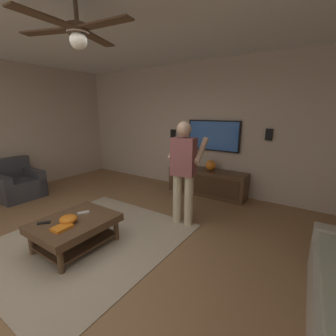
% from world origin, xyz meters
% --- Properties ---
extents(ground_plane, '(8.16, 8.16, 0.00)m').
position_xyz_m(ground_plane, '(0.00, 0.00, 0.00)').
color(ground_plane, olive).
extents(wall_back_tv, '(0.10, 7.00, 2.83)m').
position_xyz_m(wall_back_tv, '(3.22, 0.00, 1.41)').
color(wall_back_tv, '#BCA893').
rests_on(wall_back_tv, ground).
extents(area_rug, '(2.52, 2.27, 0.01)m').
position_xyz_m(area_rug, '(0.24, 0.24, 0.01)').
color(area_rug, tan).
rests_on(area_rug, ground).
extents(armchair, '(0.80, 0.81, 0.82)m').
position_xyz_m(armchair, '(0.49, 2.89, 0.28)').
color(armchair, '#38383D').
rests_on(armchair, ground).
extents(coffee_table, '(1.00, 0.80, 0.40)m').
position_xyz_m(coffee_table, '(0.04, 0.24, 0.30)').
color(coffee_table, '#513823').
rests_on(coffee_table, ground).
extents(media_console, '(0.45, 1.70, 0.55)m').
position_xyz_m(media_console, '(2.88, -0.36, 0.28)').
color(media_console, '#513823').
rests_on(media_console, ground).
extents(tv, '(0.05, 1.17, 0.66)m').
position_xyz_m(tv, '(3.12, -0.36, 1.27)').
color(tv, black).
extents(person_standing, '(0.58, 0.59, 1.64)m').
position_xyz_m(person_standing, '(1.43, -0.61, 0.93)').
color(person_standing, '#C6B793').
rests_on(person_standing, ground).
extents(bowl, '(0.22, 0.22, 0.10)m').
position_xyz_m(bowl, '(-0.06, 0.22, 0.45)').
color(bowl, orange).
rests_on(bowl, coffee_table).
extents(remote_white, '(0.15, 0.11, 0.02)m').
position_xyz_m(remote_white, '(0.22, 0.30, 0.41)').
color(remote_white, white).
rests_on(remote_white, coffee_table).
extents(remote_black, '(0.14, 0.13, 0.02)m').
position_xyz_m(remote_black, '(-0.25, 0.46, 0.41)').
color(remote_black, black).
rests_on(remote_black, coffee_table).
extents(book, '(0.23, 0.17, 0.04)m').
position_xyz_m(book, '(-0.20, 0.14, 0.42)').
color(book, orange).
rests_on(book, coffee_table).
extents(vase_round, '(0.22, 0.22, 0.22)m').
position_xyz_m(vase_round, '(2.90, -0.42, 0.66)').
color(vase_round, orange).
rests_on(vase_round, media_console).
extents(wall_speaker_left, '(0.06, 0.12, 0.22)m').
position_xyz_m(wall_speaker_left, '(3.14, -1.48, 1.35)').
color(wall_speaker_left, black).
extents(wall_speaker_right, '(0.06, 0.12, 0.22)m').
position_xyz_m(wall_speaker_right, '(3.14, 0.68, 1.24)').
color(wall_speaker_right, black).
extents(ceiling_fan, '(1.19, 1.19, 0.46)m').
position_xyz_m(ceiling_fan, '(-0.07, -0.30, 2.50)').
color(ceiling_fan, '#4C3828').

